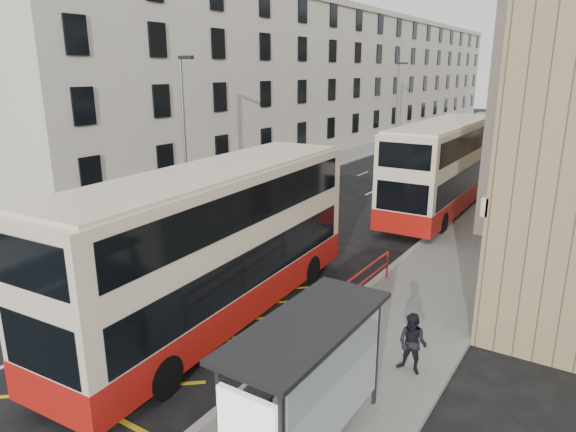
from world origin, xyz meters
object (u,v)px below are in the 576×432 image
Objects in this scene: street_lamp_near at (184,126)px; double_decker_front at (217,246)px; bus_shelter at (304,367)px; double_decker_rear at (442,167)px; pedestrian_mid at (412,344)px; car_silver at (474,126)px; car_red at (540,128)px; car_dark at (473,121)px; white_van at (416,146)px; pedestrian_near at (255,362)px; litter_bin at (259,413)px; pedestrian_far at (343,357)px; street_lamp_far at (398,99)px.

double_decker_front is (9.39, -8.63, -2.21)m from street_lamp_near.
double_decker_rear reaches higher than bus_shelter.
pedestrian_mid reaches higher than car_silver.
car_silver is at bearing 26.10° from car_red.
car_red is at bearing -24.43° from car_dark.
car_red reaches higher than white_van.
double_decker_rear is 46.70m from car_dark.
pedestrian_near is 58.58m from car_silver.
litter_bin is at bearing 97.75° from pedestrian_near.
pedestrian_mid is 1.98m from pedestrian_far.
pedestrian_far is 0.42× the size of car_dark.
car_red is (-0.44, 40.96, -1.67)m from double_decker_rear.
street_lamp_near is 1.85× the size of car_silver.
bus_shelter reaches higher than car_red.
white_van is at bearing -83.10° from car_dark.
double_decker_front reaches higher than car_dark.
street_lamp_far is at bearing 155.61° from white_van.
double_decker_front reaches higher than pedestrian_far.
double_decker_rear is 39.98m from car_silver.
car_silver is (0.24, 20.26, 0.07)m from white_van.
pedestrian_mid is 0.29× the size of car_red.
street_lamp_near is at bearing -75.65° from white_van.
bus_shelter is 66.79m from car_dark.
street_lamp_near is 17.91m from pedestrian_far.
double_decker_front is (-5.30, 3.76, 0.29)m from bus_shelter.
street_lamp_near is 46.95m from car_silver.
white_van is at bearing -46.22° from street_lamp_far.
street_lamp_far is 4.88× the size of pedestrian_near.
car_silver is (-8.99, 57.88, -0.24)m from pedestrian_near.
pedestrian_near is at bearing -72.88° from street_lamp_far.
street_lamp_near is at bearing -90.00° from street_lamp_far.
street_lamp_near is 0.66× the size of double_decker_rear.
bus_shelter is at bearing 121.75° from pedestrian_far.
bus_shelter is at bearing -52.02° from white_van.
double_decker_rear is 20.60m from white_van.
white_van is (3.46, 26.39, -3.97)m from street_lamp_near.
pedestrian_far is (-0.32, 2.32, -1.08)m from bus_shelter.
pedestrian_far is (1.67, 1.17, 0.09)m from pedestrian_near.
double_decker_front reaches higher than car_red.
pedestrian_mid is 0.87× the size of pedestrian_far.
pedestrian_mid is (6.07, 0.21, -1.49)m from double_decker_front.
street_lamp_near is 17.99m from pedestrian_mid.
double_decker_front is (9.39, -38.63, -2.21)m from street_lamp_far.
car_red is (7.45, 22.01, 0.13)m from white_van.
street_lamp_far is 23.59m from car_dark.
litter_bin is (2.29, -19.84, -1.77)m from double_decker_rear.
pedestrian_near is at bearing -54.38° from white_van.
car_silver is (-10.66, 56.71, -0.32)m from pedestrian_far.
street_lamp_far is 1.85× the size of car_silver.
car_red is (-2.73, 60.80, 0.09)m from litter_bin.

